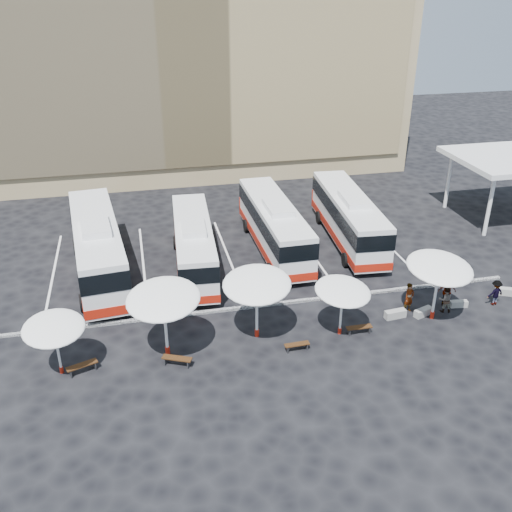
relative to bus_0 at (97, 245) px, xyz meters
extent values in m
plane|color=black|center=(8.83, -6.89, -2.15)|extent=(120.00, 120.00, 0.00)
cube|color=tan|center=(8.83, 25.11, 10.35)|extent=(42.00, 18.00, 25.00)
cube|color=tan|center=(8.83, 16.01, 9.85)|extent=(40.00, 0.30, 20.00)
cylinder|color=white|center=(28.83, 0.11, 0.25)|extent=(0.30, 0.30, 4.80)
cylinder|color=white|center=(28.83, 6.11, 0.25)|extent=(0.30, 0.30, 4.80)
cube|color=black|center=(8.83, -6.39, -2.08)|extent=(34.00, 0.25, 0.15)
cube|color=white|center=(-3.17, 1.11, -2.15)|extent=(0.15, 12.00, 0.01)
cube|color=white|center=(2.83, 1.11, -2.15)|extent=(0.15, 12.00, 0.01)
cube|color=white|center=(8.83, 1.11, -2.15)|extent=(0.15, 12.00, 0.01)
cube|color=white|center=(14.83, 1.11, -2.15)|extent=(0.15, 12.00, 0.01)
cube|color=white|center=(20.83, 1.11, -2.15)|extent=(0.15, 12.00, 0.01)
cube|color=white|center=(0.00, -0.02, -0.02)|extent=(4.06, 13.34, 3.28)
cube|color=black|center=(0.00, -0.02, 0.64)|extent=(4.13, 13.41, 1.20)
cube|color=#AC1B0C|center=(0.00, -0.02, -1.22)|extent=(4.13, 13.41, 0.60)
cube|color=#AC1B0C|center=(-0.67, 6.52, -0.84)|extent=(2.81, 0.50, 1.53)
cube|color=white|center=(0.11, -1.10, 1.84)|extent=(2.08, 3.44, 0.44)
cylinder|color=black|center=(-1.75, 3.66, -1.60)|extent=(0.49, 1.13, 1.09)
cylinder|color=black|center=(0.97, 3.93, -1.60)|extent=(0.49, 1.13, 1.09)
cylinder|color=black|center=(-0.91, -4.51, -1.60)|extent=(0.49, 1.13, 1.09)
cylinder|color=black|center=(1.81, -4.23, -1.60)|extent=(0.49, 1.13, 1.09)
cube|color=white|center=(6.28, -0.48, -0.29)|extent=(3.09, 11.56, 2.86)
cube|color=black|center=(6.28, -0.48, 0.28)|extent=(3.15, 11.62, 1.05)
cube|color=#AC1B0C|center=(6.28, -0.48, -1.34)|extent=(3.15, 11.62, 0.52)
cube|color=#AC1B0C|center=(6.64, 5.23, -1.01)|extent=(2.45, 0.34, 1.33)
cube|color=white|center=(6.22, -1.43, 1.33)|extent=(1.70, 2.95, 0.38)
cylinder|color=black|center=(5.30, 2.92, -1.68)|extent=(0.39, 0.97, 0.95)
cylinder|color=black|center=(7.68, 2.77, -1.68)|extent=(0.39, 0.97, 0.95)
cylinder|color=black|center=(4.86, -4.21, -1.68)|extent=(0.39, 0.97, 0.95)
cylinder|color=black|center=(7.23, -4.36, -1.68)|extent=(0.39, 0.97, 0.95)
cube|color=white|center=(12.30, 1.20, -0.18)|extent=(2.65, 12.19, 3.04)
cube|color=black|center=(12.30, 1.20, 0.43)|extent=(2.71, 12.25, 1.12)
cube|color=#AC1B0C|center=(12.30, 1.20, -1.29)|extent=(2.71, 12.25, 0.56)
cube|color=#AC1B0C|center=(12.24, 7.28, -0.94)|extent=(2.60, 0.23, 1.42)
cube|color=white|center=(12.31, 0.18, 1.55)|extent=(1.65, 3.06, 0.41)
cylinder|color=black|center=(11.00, 4.73, -1.65)|extent=(0.36, 1.02, 1.01)
cylinder|color=black|center=(13.53, 4.76, -1.65)|extent=(0.36, 1.02, 1.01)
cylinder|color=black|center=(11.07, -2.87, -1.65)|extent=(0.36, 1.02, 1.01)
cylinder|color=black|center=(13.61, -2.85, -1.65)|extent=(0.36, 1.02, 1.01)
cube|color=white|center=(18.07, 1.45, -0.16)|extent=(3.51, 12.41, 3.06)
cube|color=black|center=(18.07, 1.45, 0.45)|extent=(3.57, 12.48, 1.12)
cube|color=#AC1B0C|center=(18.07, 1.45, -1.28)|extent=(3.57, 12.48, 0.56)
cube|color=#AC1B0C|center=(18.55, 7.56, -0.93)|extent=(2.62, 0.41, 1.43)
cube|color=white|center=(17.99, 0.44, 1.57)|extent=(1.87, 3.18, 0.41)
cylinder|color=black|center=(17.08, 5.12, -1.64)|extent=(0.44, 1.05, 1.02)
cylinder|color=black|center=(19.62, 4.92, -1.64)|extent=(0.44, 1.05, 1.02)
cylinder|color=black|center=(16.48, -2.52, -1.64)|extent=(0.44, 1.05, 1.02)
cylinder|color=black|center=(19.02, -2.72, -1.64)|extent=(0.44, 1.05, 1.02)
cylinder|color=white|center=(-1.75, -10.40, -0.82)|extent=(0.15, 0.15, 2.66)
cylinder|color=#AC1B0C|center=(-1.75, -10.40, -1.97)|extent=(0.24, 0.24, 0.35)
ellipsoid|color=white|center=(-1.75, -10.40, 0.55)|extent=(3.65, 3.68, 0.91)
cylinder|color=white|center=(3.64, -9.97, -0.47)|extent=(0.20, 0.20, 3.36)
cylinder|color=#AC1B0C|center=(3.64, -9.97, -1.93)|extent=(0.32, 0.32, 0.45)
ellipsoid|color=white|center=(3.64, -9.97, 1.26)|extent=(4.90, 4.93, 1.15)
cylinder|color=white|center=(8.64, -9.39, -0.51)|extent=(0.20, 0.20, 3.28)
cylinder|color=#AC1B0C|center=(8.64, -9.39, -1.93)|extent=(0.31, 0.31, 0.44)
ellipsoid|color=white|center=(8.64, -9.39, 1.18)|extent=(4.80, 4.83, 1.12)
cylinder|color=white|center=(13.25, -10.16, -0.80)|extent=(0.17, 0.17, 2.71)
cylinder|color=#AC1B0C|center=(13.25, -10.16, -1.97)|extent=(0.26, 0.26, 0.36)
ellipsoid|color=white|center=(13.25, -10.16, 0.61)|extent=(4.07, 4.09, 0.93)
cylinder|color=white|center=(19.10, -9.83, -0.50)|extent=(0.18, 0.18, 3.30)
cylinder|color=#AC1B0C|center=(19.10, -9.83, -1.93)|extent=(0.29, 0.29, 0.44)
ellipsoid|color=white|center=(19.10, -9.83, 1.21)|extent=(4.50, 4.54, 1.13)
cube|color=black|center=(-0.71, -10.60, -1.70)|extent=(1.61, 0.92, 0.06)
cube|color=black|center=(-1.30, -10.81, -1.94)|extent=(0.19, 0.39, 0.42)
cube|color=black|center=(-0.12, -10.39, -1.94)|extent=(0.19, 0.39, 0.42)
cube|color=black|center=(4.05, -11.08, -1.71)|extent=(1.59, 1.03, 0.06)
cube|color=black|center=(3.48, -10.82, -1.94)|extent=(0.22, 0.39, 0.42)
cube|color=black|center=(4.61, -11.34, -1.94)|extent=(0.22, 0.39, 0.42)
cube|color=black|center=(10.45, -11.17, -1.76)|extent=(1.38, 0.41, 0.05)
cube|color=black|center=(9.90, -11.19, -1.97)|extent=(0.07, 0.35, 0.36)
cube|color=black|center=(10.99, -11.15, -1.97)|extent=(0.07, 0.35, 0.36)
cube|color=black|center=(14.30, -10.40, -1.73)|extent=(1.48, 0.41, 0.06)
cube|color=black|center=(13.71, -10.39, -1.96)|extent=(0.06, 0.37, 0.39)
cube|color=black|center=(14.89, -10.41, -1.96)|extent=(0.06, 0.37, 0.39)
cube|color=gray|center=(17.01, -9.31, -1.91)|extent=(1.31, 0.55, 0.48)
cube|color=gray|center=(18.73, -9.46, -1.93)|extent=(1.27, 0.79, 0.45)
cube|color=gray|center=(21.30, -9.02, -1.95)|extent=(1.10, 0.49, 0.40)
cube|color=gray|center=(24.92, -8.34, -1.92)|extent=(1.28, 0.86, 0.46)
imported|color=black|center=(18.05, -8.80, -1.22)|extent=(0.79, 0.65, 1.87)
imported|color=black|center=(20.18, -9.32, -1.35)|extent=(0.92, 0.81, 1.61)
imported|color=black|center=(20.58, -8.69, -1.20)|extent=(1.18, 0.66, 1.91)
imported|color=black|center=(23.54, -9.24, -1.33)|extent=(1.13, 0.73, 1.64)
camera|label=1|loc=(2.81, -35.27, 16.10)|focal=40.00mm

